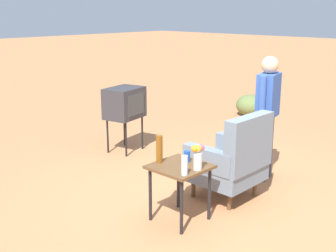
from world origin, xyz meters
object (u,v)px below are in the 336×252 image
object	(u,v)px
armchair	(232,159)
flower_vase	(198,156)
bottle_tall_amber	(159,149)
person_standing	(267,110)
tv_on_stand	(125,103)
side_table	(180,174)
bottle_short_clear	(184,165)
soda_can_blue	(187,156)

from	to	relation	value
armchair	flower_vase	distance (m)	0.86
flower_vase	bottle_tall_amber	bearing A→B (deg)	-75.99
person_standing	flower_vase	xyz separation A→B (m)	(1.65, 0.20, -0.17)
armchair	tv_on_stand	world-z (taller)	armchair
side_table	flower_vase	world-z (taller)	flower_vase
side_table	person_standing	distance (m)	1.73
tv_on_stand	person_standing	world-z (taller)	person_standing
person_standing	armchair	bearing A→B (deg)	4.65
flower_vase	bottle_short_clear	bearing A→B (deg)	0.25
side_table	bottle_short_clear	world-z (taller)	bottle_short_clear
soda_can_blue	bottle_tall_amber	size ratio (longest dim) A/B	0.41
armchair	bottle_short_clear	bearing A→B (deg)	7.34
armchair	flower_vase	size ratio (longest dim) A/B	4.00
side_table	bottle_short_clear	bearing A→B (deg)	50.81
armchair	bottle_short_clear	xyz separation A→B (m)	(1.01, 0.13, 0.23)
tv_on_stand	soda_can_blue	world-z (taller)	tv_on_stand
tv_on_stand	soda_can_blue	xyz separation A→B (m)	(1.04, 2.20, -0.10)
bottle_tall_amber	flower_vase	world-z (taller)	bottle_tall_amber
armchair	soda_can_blue	size ratio (longest dim) A/B	8.69
tv_on_stand	bottle_tall_amber	size ratio (longest dim) A/B	3.43
armchair	tv_on_stand	size ratio (longest dim) A/B	1.03
flower_vase	tv_on_stand	bearing A→B (deg)	-115.16
armchair	person_standing	bearing A→B (deg)	-175.35
side_table	tv_on_stand	xyz separation A→B (m)	(-1.18, -2.23, 0.25)
tv_on_stand	bottle_tall_amber	xyz separation A→B (m)	(1.25, 2.00, -0.01)
tv_on_stand	side_table	bearing A→B (deg)	62.16
side_table	bottle_tall_amber	size ratio (longest dim) A/B	2.08
soda_can_blue	flower_vase	xyz separation A→B (m)	(0.11, 0.24, 0.09)
flower_vase	armchair	bearing A→B (deg)	-170.88
armchair	bottle_tall_amber	size ratio (longest dim) A/B	3.53
tv_on_stand	person_standing	bearing A→B (deg)	102.76
tv_on_stand	person_standing	size ratio (longest dim) A/B	0.63
person_standing	bottle_short_clear	xyz separation A→B (m)	(1.86, 0.20, -0.21)
bottle_tall_amber	tv_on_stand	bearing A→B (deg)	-122.10
armchair	tv_on_stand	distance (m)	2.35
bottle_short_clear	bottle_tall_amber	size ratio (longest dim) A/B	0.67
armchair	bottle_tall_amber	bearing A→B (deg)	-18.74
person_standing	bottle_tall_amber	world-z (taller)	person_standing
person_standing	flower_vase	size ratio (longest dim) A/B	6.19
armchair	person_standing	world-z (taller)	person_standing
person_standing	flower_vase	distance (m)	1.67
tv_on_stand	soda_can_blue	size ratio (longest dim) A/B	8.44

